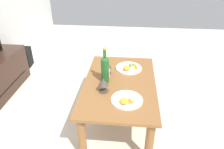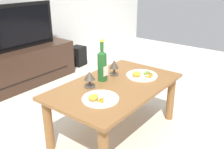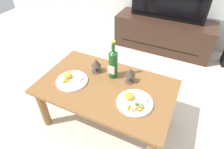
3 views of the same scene
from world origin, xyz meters
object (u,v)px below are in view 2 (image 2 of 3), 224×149
Objects in this scene: tv_screen at (17,27)px; floor_speaker at (78,56)px; goblet_left at (89,77)px; dinner_plate_right at (141,75)px; dinner_plate_left at (100,98)px; wine_bottle at (102,65)px; tv_stand at (22,67)px; dining_table at (116,93)px; goblet_right at (114,65)px.

floor_speaker is (0.94, -0.02, -0.58)m from tv_screen.
goblet_left reaches higher than floor_speaker.
tv_screen reaches higher than dinner_plate_right.
dinner_plate_right is (0.57, -0.00, 0.00)m from dinner_plate_left.
dinner_plate_right is at bearing -37.31° from wine_bottle.
goblet_left is 0.48× the size of dinner_plate_right.
dining_table is at bearing -94.97° from tv_stand.
dinner_plate_left reaches higher than floor_speaker.
wine_bottle is (-0.00, 0.14, 0.22)m from dining_table.
tv_stand is 9.51× the size of goblet_right.
dinner_plate_left is (-0.42, -1.62, -0.26)m from tv_screen.
tv_stand is 4.91× the size of dinner_plate_right.
floor_speaker is 1.72m from goblet_right.
tv_screen is (0.00, -0.00, 0.50)m from tv_stand.
wine_bottle is at bearing 142.69° from dinner_plate_right.
tv_screen is at bearing 90.98° from goblet_right.
floor_speaker is 1.91m from goblet_left.
goblet_left is 0.92× the size of goblet_right.
tv_screen reaches higher than goblet_right.
goblet_right is 0.53× the size of dinner_plate_left.
tv_screen is (0.13, 1.54, 0.35)m from dining_table.
dining_table is 1.56m from tv_stand.
goblet_left is (-1.24, -1.39, 0.40)m from floor_speaker.
goblet_right reaches higher than floor_speaker.
wine_bottle reaches higher than goblet_left.
tv_screen is 1.42m from goblet_right.
floor_speaker is (1.08, 1.53, -0.23)m from dining_table.
goblet_right reaches higher than tv_stand.
goblet_left reaches higher than dining_table.
tv_screen is at bearing -90.00° from tv_stand.
wine_bottle is 0.17m from goblet_left.
goblet_left is at bearing 180.00° from goblet_right.
tv_screen is 7.00× the size of goblet_right.
dinner_plate_left is 0.97× the size of dinner_plate_right.
tv_stand is at bearing 84.44° from wine_bottle.
goblet_left is at bearing -178.20° from wine_bottle.
wine_bottle is (-0.14, -1.41, -0.13)m from tv_screen.
dining_table is at bearing -89.00° from wine_bottle.
dinner_plate_right is (-0.80, -1.60, 0.33)m from floor_speaker.
dinner_plate_left is at bearing -104.65° from tv_screen.
goblet_right is at bearing 40.34° from dining_table.
dining_table is at bearing -130.79° from floor_speaker.
tv_stand reaches higher than dining_table.
dining_table is 0.27m from goblet_left.
floor_speaker is at bearing 63.50° from dinner_plate_right.
wine_bottle is at bearing 1.80° from goblet_left.
goblet_left is at bearing -101.92° from tv_stand.
floor_speaker is at bearing -1.24° from tv_stand.
floor_speaker is at bearing 52.08° from wine_bottle.
wine_bottle is 0.38m from dinner_plate_right.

